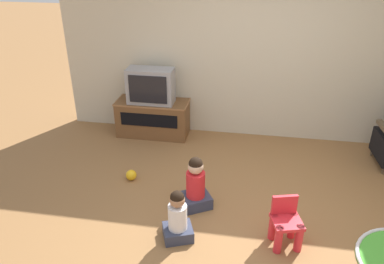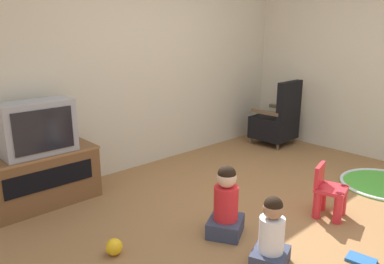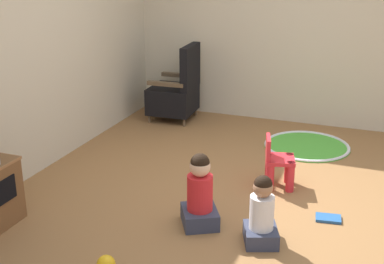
# 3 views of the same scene
# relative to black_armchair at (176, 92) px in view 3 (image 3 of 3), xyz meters

# --- Properties ---
(ground_plane) EXTENTS (30.00, 30.00, 0.00)m
(ground_plane) POSITION_rel_black_armchair_xyz_m (-1.89, -1.42, -0.37)
(ground_plane) COLOR olive
(wall_back) EXTENTS (5.46, 0.12, 2.87)m
(wall_back) POSITION_rel_black_armchair_xyz_m (-2.16, 0.72, 1.07)
(wall_back) COLOR beige
(wall_back) RESTS_ON ground_plane
(wall_right) EXTENTS (0.12, 5.19, 2.87)m
(wall_right) POSITION_rel_black_armchair_xyz_m (0.50, -1.82, 1.07)
(wall_right) COLOR beige
(wall_right) RESTS_ON ground_plane
(black_armchair) EXTENTS (0.60, 0.61, 1.00)m
(black_armchair) POSITION_rel_black_armchair_xyz_m (0.00, 0.00, 0.00)
(black_armchair) COLOR brown
(black_armchair) RESTS_ON ground_plane
(yellow_kid_chair) EXTENTS (0.34, 0.33, 0.50)m
(yellow_kid_chair) POSITION_rel_black_armchair_xyz_m (-1.58, -1.71, -0.15)
(yellow_kid_chair) COLOR red
(yellow_kid_chair) RESTS_ON ground_plane
(play_mat) EXTENTS (0.98, 0.98, 0.04)m
(play_mat) POSITION_rel_black_armchair_xyz_m (-0.41, -1.80, -0.36)
(play_mat) COLOR green
(play_mat) RESTS_ON ground_plane
(child_watching_left) EXTENTS (0.36, 0.34, 0.57)m
(child_watching_left) POSITION_rel_black_armchair_xyz_m (-2.64, -1.81, -0.12)
(child_watching_left) COLOR #33384C
(child_watching_left) RESTS_ON ground_plane
(child_watching_center) EXTENTS (0.42, 0.41, 0.64)m
(child_watching_center) POSITION_rel_black_armchair_xyz_m (-2.55, -1.27, -0.10)
(child_watching_center) COLOR #33384C
(child_watching_center) RESTS_ON ground_plane
(toy_ball) EXTENTS (0.14, 0.14, 0.14)m
(toy_ball) POSITION_rel_black_armchair_xyz_m (-3.44, -0.88, -0.30)
(toy_ball) COLOR yellow
(toy_ball) RESTS_ON ground_plane
(book) EXTENTS (0.17, 0.23, 0.02)m
(book) POSITION_rel_black_armchair_xyz_m (-2.08, -2.27, -0.36)
(book) COLOR #235699
(book) RESTS_ON ground_plane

